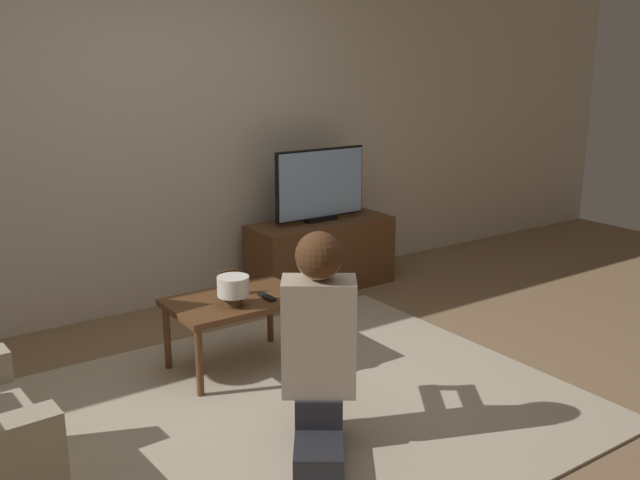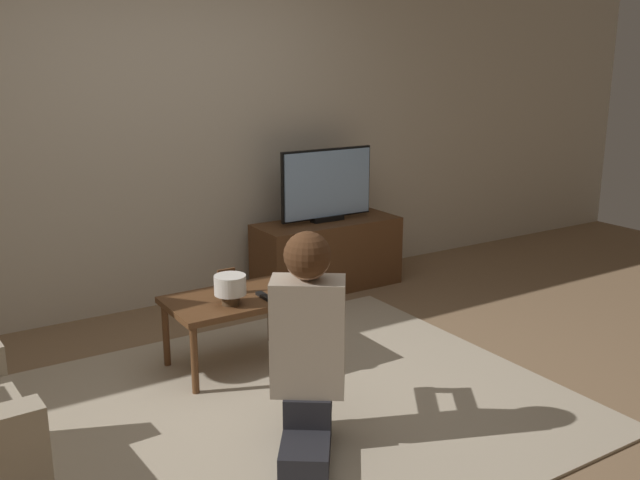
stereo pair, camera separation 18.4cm
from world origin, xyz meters
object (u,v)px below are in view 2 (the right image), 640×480
object	(u,v)px
person_kneeling	(308,337)
table_lamp	(230,287)
coffee_table	(235,305)
tv	(327,185)

from	to	relation	value
person_kneeling	table_lamp	xyz separation A→B (m)	(0.02, 0.86, -0.00)
coffee_table	table_lamp	bearing A→B (deg)	-125.58
table_lamp	tv	bearing A→B (deg)	38.52
tv	coffee_table	bearing A→B (deg)	-142.69
tv	coffee_table	size ratio (longest dim) A/B	1.02
tv	person_kneeling	bearing A→B (deg)	-125.15
tv	person_kneeling	world-z (taller)	tv
tv	table_lamp	size ratio (longest dim) A/B	4.41
table_lamp	coffee_table	bearing A→B (deg)	54.42
tv	person_kneeling	xyz separation A→B (m)	(-1.35, -1.92, -0.29)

